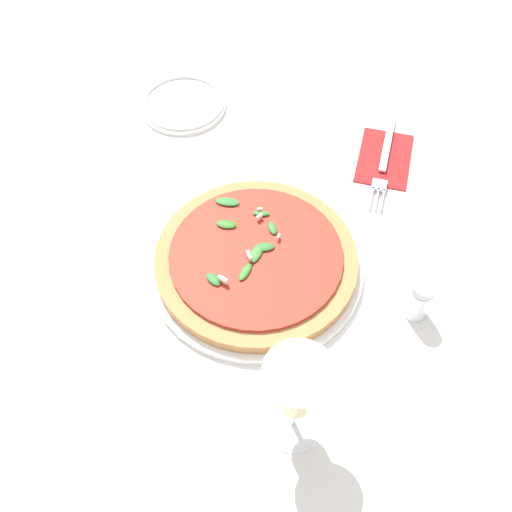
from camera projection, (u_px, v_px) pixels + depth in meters
The scene contains 7 objects.
ground_plane at pixel (279, 265), 0.88m from camera, with size 6.00×6.00×0.00m, color silver.
pizza_arugula_main at pixel (256, 261), 0.87m from camera, with size 0.31×0.31×0.05m.
wine_glass at pixel (297, 390), 0.66m from camera, with size 0.08×0.08×0.15m.
napkin at pixel (384, 158), 1.01m from camera, with size 0.15×0.12×0.01m.
fork at pixel (384, 159), 1.00m from camera, with size 0.22×0.08×0.00m.
side_plate_white at pixel (183, 103), 1.08m from camera, with size 0.15×0.15×0.02m.
shaker_pepper at pixel (419, 300), 0.81m from camera, with size 0.03×0.03×0.07m.
Camera 1 is at (0.45, 0.23, 0.72)m, focal length 42.00 mm.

